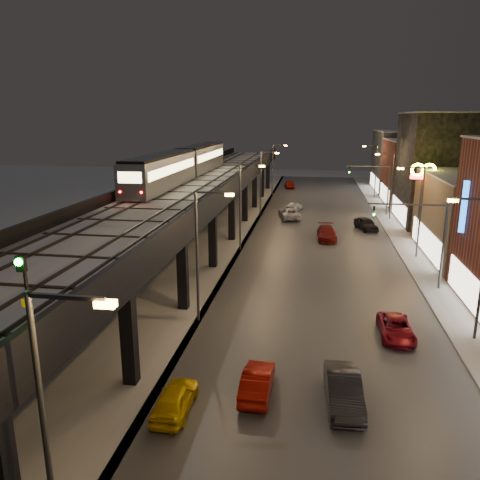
{
  "coord_description": "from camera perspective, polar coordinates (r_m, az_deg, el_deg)",
  "views": [
    {
      "loc": [
        6.76,
        -15.66,
        13.49
      ],
      "look_at": [
        1.64,
        16.27,
        5.0
      ],
      "focal_mm": 35.0,
      "sensor_mm": 36.0,
      "label": 1
    }
  ],
  "objects": [
    {
      "name": "car_mid_dark",
      "position": [
        70.18,
        6.63,
        4.04
      ],
      "size": [
        2.74,
        4.59,
        1.25
      ],
      "primitive_type": "imported",
      "rotation": [
        0.0,
        0.0,
        2.9
      ],
      "color": "silver",
      "rests_on": "ground"
    },
    {
      "name": "car_onc_silver",
      "position": [
        24.11,
        12.51,
        -17.53
      ],
      "size": [
        1.88,
        4.7,
        1.52
      ],
      "primitive_type": "imported",
      "rotation": [
        0.0,
        0.0,
        0.06
      ],
      "color": "black",
      "rests_on": "ground"
    },
    {
      "name": "building_d",
      "position": [
        66.26,
        24.38,
        7.86
      ],
      "size": [
        12.2,
        13.2,
        14.16
      ],
      "color": "black",
      "rests_on": "ground"
    },
    {
      "name": "under_viaduct_pavement",
      "position": [
        53.95,
        -4.87,
        0.21
      ],
      "size": [
        11.0,
        120.0,
        0.06
      ],
      "primitive_type": "cube",
      "color": "#9FA1A8",
      "rests_on": "ground"
    },
    {
      "name": "car_mid_silver",
      "position": [
        64.31,
        6.02,
        3.2
      ],
      "size": [
        3.56,
        5.83,
        1.51
      ],
      "primitive_type": "imported",
      "rotation": [
        0.0,
        0.0,
        3.35
      ],
      "color": "#BBBAC6",
      "rests_on": "ground"
    },
    {
      "name": "car_onc_dark",
      "position": [
        31.49,
        18.49,
        -10.25
      ],
      "size": [
        2.02,
        4.38,
        1.22
      ],
      "primitive_type": "imported",
      "rotation": [
        0.0,
        0.0,
        -0.0
      ],
      "color": "maroon",
      "rests_on": "ground"
    },
    {
      "name": "viaduct_trackbed",
      "position": [
        49.82,
        -5.87,
        6.43
      ],
      "size": [
        8.4,
        100.0,
        0.32
      ],
      "color": "#B2B7C1",
      "rests_on": "elevated_viaduct"
    },
    {
      "name": "streetlight_left_0",
      "position": [
        15.28,
        -22.03,
        -19.18
      ],
      "size": [
        2.57,
        0.28,
        9.0
      ],
      "color": "#38383A",
      "rests_on": "ground"
    },
    {
      "name": "traffic_light_rig_a",
      "position": [
        39.76,
        22.04,
        0.55
      ],
      "size": [
        6.1,
        0.34,
        7.0
      ],
      "color": "#38383A",
      "rests_on": "ground"
    },
    {
      "name": "car_onc_red",
      "position": [
        59.61,
        15.11,
        1.87
      ],
      "size": [
        3.05,
        4.81,
        1.53
      ],
      "primitive_type": "imported",
      "rotation": [
        0.0,
        0.0,
        0.3
      ],
      "color": "black",
      "rests_on": "ground"
    },
    {
      "name": "car_near_white",
      "position": [
        24.43,
        2.12,
        -16.95
      ],
      "size": [
        1.46,
        4.08,
        1.34
      ],
      "primitive_type": "imported",
      "rotation": [
        0.0,
        0.0,
        3.13
      ],
      "color": "maroon",
      "rests_on": "ground"
    },
    {
      "name": "streetlight_left_1",
      "position": [
        30.68,
        -4.79,
        -0.95
      ],
      "size": [
        2.57,
        0.28,
        9.0
      ],
      "color": "#38383A",
      "rests_on": "ground"
    },
    {
      "name": "car_onc_white",
      "position": [
        53.91,
        10.52,
        0.78
      ],
      "size": [
        2.28,
        5.2,
        1.48
      ],
      "primitive_type": "imported",
      "rotation": [
        0.0,
        0.0,
        0.04
      ],
      "color": "maroon",
      "rests_on": "ground"
    },
    {
      "name": "streetlight_right_2",
      "position": [
        48.42,
        20.89,
        3.92
      ],
      "size": [
        2.56,
        0.28,
        9.0
      ],
      "color": "#38383A",
      "rests_on": "ground"
    },
    {
      "name": "road_surface",
      "position": [
        52.42,
        9.61,
        -0.38
      ],
      "size": [
        17.0,
        120.0,
        0.06
      ],
      "primitive_type": "cube",
      "color": "#46474D",
      "rests_on": "ground"
    },
    {
      "name": "subway_train",
      "position": [
        56.16,
        -6.79,
        9.28
      ],
      "size": [
        2.8,
        33.66,
        3.34
      ],
      "color": "gray",
      "rests_on": "viaduct_trackbed"
    },
    {
      "name": "car_taxi",
      "position": [
        23.37,
        -7.92,
        -18.75
      ],
      "size": [
        1.56,
        3.86,
        1.31
      ],
      "primitive_type": "imported",
      "rotation": [
        0.0,
        0.0,
        3.14
      ],
      "color": "#E7B801",
      "rests_on": "ground"
    },
    {
      "name": "streetlight_right_1",
      "position": [
        31.44,
        27.23,
        -2.18
      ],
      "size": [
        2.56,
        0.28,
        9.0
      ],
      "color": "#38383A",
      "rests_on": "ground"
    },
    {
      "name": "building_f",
      "position": [
        93.6,
        19.94,
        8.99
      ],
      "size": [
        12.2,
        16.2,
        11.16
      ],
      "color": "#3B3A41",
      "rests_on": "ground"
    },
    {
      "name": "car_far_white",
      "position": [
        93.1,
        6.06,
        6.77
      ],
      "size": [
        2.34,
        4.66,
        1.52
      ],
      "primitive_type": "imported",
      "rotation": [
        0.0,
        0.0,
        3.27
      ],
      "color": "#8D0F05",
      "rests_on": "ground"
    },
    {
      "name": "viaduct_parapet_far",
      "position": [
        51.07,
        -10.63,
        6.99
      ],
      "size": [
        0.3,
        100.0,
        1.1
      ],
      "primitive_type": "cube",
      "color": "black",
      "rests_on": "elevated_viaduct"
    },
    {
      "name": "viaduct_parapet_streetside",
      "position": [
        48.85,
        -0.9,
        6.89
      ],
      "size": [
        0.3,
        100.0,
        1.1
      ],
      "primitive_type": "cube",
      "color": "black",
      "rests_on": "elevated_viaduct"
    },
    {
      "name": "elevated_viaduct",
      "position": [
        49.81,
        -5.88,
        5.54
      ],
      "size": [
        9.0,
        100.0,
        6.3
      ],
      "color": "black",
      "rests_on": "ground"
    },
    {
      "name": "sign_mcdonalds",
      "position": [
        53.4,
        21.34,
        6.77
      ],
      "size": [
        2.62,
        0.31,
        8.86
      ],
      "color": "#38383A",
      "rests_on": "ground"
    },
    {
      "name": "sidewalk_right",
      "position": [
        53.49,
        20.38,
        -0.76
      ],
      "size": [
        4.0,
        120.0,
        0.14
      ],
      "primitive_type": "cube",
      "color": "#9FA1A8",
      "rests_on": "ground"
    },
    {
      "name": "streetlight_left_4",
      "position": [
        83.38,
        4.17,
        8.99
      ],
      "size": [
        2.57,
        0.28,
        9.0
      ],
      "color": "#38383A",
      "rests_on": "ground"
    },
    {
      "name": "sign_carwash",
      "position": [
        38.95,
        26.5,
        2.62
      ],
      "size": [
        1.73,
        0.35,
        8.98
      ],
      "color": "#38383A",
      "rests_on": "ground"
    },
    {
      "name": "rail_signal",
      "position": [
        16.14,
        -24.85,
        -4.48
      ],
      "size": [
        0.32,
        0.41,
        2.74
      ],
      "color": "black",
      "rests_on": "viaduct_trackbed"
    },
    {
      "name": "streetlight_left_3",
      "position": [
        65.58,
        2.77,
        7.46
      ],
      "size": [
        2.57,
        0.28,
        9.0
      ],
      "color": "#38383A",
      "rests_on": "ground"
    },
    {
      "name": "streetlight_right_4",
      "position": [
        83.67,
        16.09,
        8.48
      ],
      "size": [
        2.56,
        0.28,
        9.0
      ],
      "color": "#38383A",
      "rests_on": "ground"
    },
    {
      "name": "building_e",
      "position": [
        79.99,
        21.7,
        7.64
      ],
      "size": [
        12.2,
        12.2,
        10.16
      ],
      "color": "brown",
      "rests_on": "ground"
    },
    {
      "name": "streetlight_left_2",
      "position": [
        47.93,
        0.35,
        4.79
      ],
      "size": [
        2.57,
        0.28,
        9.0
      ],
      "color": "#38383A",
      "rests_on": "ground"
    },
    {
      "name": "ground",
      "position": [
        21.74,
        -12.2,
        -24.01
      ],
      "size": [
        220.0,
        220.0,
        0.0
      ],
      "primitive_type": "plane",
      "color": "silver"
    },
    {
      "name": "traffic_light_rig_b",
      "position": [
        68.85,
        16.72,
        6.59
      ],
      "size": [
        6.1,
        0.34,
        7.0
      ],
      "color": "#38383A",
      "rests_on": "ground"
    },
    {
      "name": "streetlight_right_3",
      "position": [
        65.94,
        17.86,
        6.81
      ],
      "size": [
        2.56,
        0.28,
        9.0
      ],
      "color": "#38383A",
      "rests_on": "ground"
    }
  ]
}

